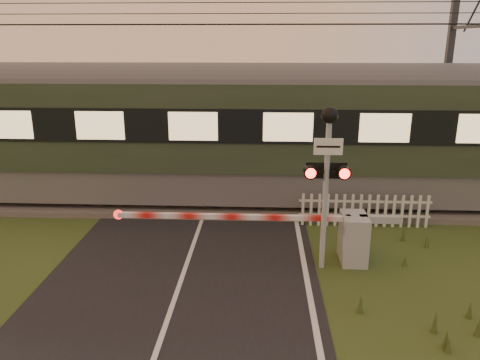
# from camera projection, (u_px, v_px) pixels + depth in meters

# --- Properties ---
(ground) EXTENTS (160.00, 160.00, 0.00)m
(ground) POSITION_uv_depth(u_px,v_px,m) (170.00, 312.00, 9.04)
(ground) COLOR #324319
(ground) RESTS_ON ground
(road) EXTENTS (6.00, 140.00, 0.03)m
(road) POSITION_uv_depth(u_px,v_px,m) (169.00, 319.00, 8.81)
(road) COLOR black
(road) RESTS_ON ground
(track_bed) EXTENTS (140.00, 3.40, 0.39)m
(track_bed) POSITION_uv_depth(u_px,v_px,m) (208.00, 200.00, 15.24)
(track_bed) COLOR #47423D
(track_bed) RESTS_ON ground
(overhead_wires) EXTENTS (120.00, 0.62, 0.62)m
(overhead_wires) POSITION_uv_depth(u_px,v_px,m) (205.00, 16.00, 13.63)
(overhead_wires) COLOR black
(overhead_wires) RESTS_ON ground
(boom_gate) EXTENTS (6.74, 0.90, 1.19)m
(boom_gate) POSITION_uv_depth(u_px,v_px,m) (341.00, 235.00, 10.98)
(boom_gate) COLOR gray
(boom_gate) RESTS_ON ground
(crossing_signal) EXTENTS (0.95, 0.37, 3.72)m
(crossing_signal) POSITION_uv_depth(u_px,v_px,m) (327.00, 160.00, 10.12)
(crossing_signal) COLOR gray
(crossing_signal) RESTS_ON ground
(picket_fence) EXTENTS (3.68, 0.08, 0.94)m
(picket_fence) POSITION_uv_depth(u_px,v_px,m) (365.00, 211.00, 13.09)
(picket_fence) COLOR silver
(picket_fence) RESTS_ON ground
(catenary_mast) EXTENTS (0.21, 2.46, 6.82)m
(catenary_mast) POSITION_uv_depth(u_px,v_px,m) (446.00, 86.00, 16.00)
(catenary_mast) COLOR #2D2D30
(catenary_mast) RESTS_ON ground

